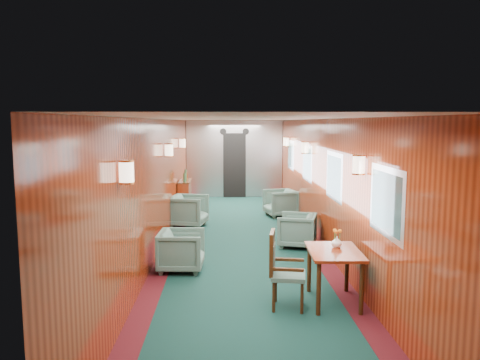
{
  "coord_description": "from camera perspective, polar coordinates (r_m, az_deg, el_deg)",
  "views": [
    {
      "loc": [
        -0.34,
        -8.62,
        2.34
      ],
      "look_at": [
        0.0,
        0.96,
        1.15
      ],
      "focal_mm": 35.0,
      "sensor_mm": 36.0,
      "label": 1
    }
  ],
  "objects": [
    {
      "name": "credenza",
      "position": [
        12.1,
        -6.74,
        -2.02
      ],
      "size": [
        0.3,
        0.95,
        1.13
      ],
      "color": "maroon",
      "rests_on": "ground"
    },
    {
      "name": "windows_right",
      "position": [
        9.1,
        9.57,
        1.36
      ],
      "size": [
        0.02,
        8.6,
        0.8
      ],
      "color": "silver",
      "rests_on": "ground"
    },
    {
      "name": "armchair_right_far",
      "position": [
        11.74,
        4.93,
        -2.79
      ],
      "size": [
        0.88,
        0.86,
        0.67
      ],
      "primitive_type": "imported",
      "rotation": [
        0.0,
        0.0,
        -1.33
      ],
      "color": "#1A3E3B",
      "rests_on": "ground"
    },
    {
      "name": "armchair_left_far",
      "position": [
        10.58,
        -6.28,
        -3.77
      ],
      "size": [
        0.94,
        0.92,
        0.71
      ],
      "primitive_type": "imported",
      "rotation": [
        0.0,
        0.0,
        1.35
      ],
      "color": "#1A3E3B",
      "rests_on": "ground"
    },
    {
      "name": "flower_vase",
      "position": [
        6.34,
        11.7,
        -7.4
      ],
      "size": [
        0.16,
        0.16,
        0.15
      ],
      "primitive_type": "imported",
      "rotation": [
        0.0,
        0.0,
        -0.16
      ],
      "color": "silver",
      "rests_on": "dining_table"
    },
    {
      "name": "armchair_right_near",
      "position": [
        8.93,
        6.96,
        -6.1
      ],
      "size": [
        0.85,
        0.84,
        0.63
      ],
      "primitive_type": "imported",
      "rotation": [
        0.0,
        0.0,
        -1.85
      ],
      "color": "#1A3E3B",
      "rests_on": "ground"
    },
    {
      "name": "side_chair",
      "position": [
        6.01,
        5.04,
        -10.47
      ],
      "size": [
        0.5,
        0.52,
        0.98
      ],
      "rotation": [
        0.0,
        0.0,
        -0.17
      ],
      "color": "#1A3E3B",
      "rests_on": "ground"
    },
    {
      "name": "dining_table",
      "position": [
        6.24,
        11.4,
        -9.4
      ],
      "size": [
        0.69,
        0.96,
        0.7
      ],
      "rotation": [
        0.0,
        0.0,
        -0.04
      ],
      "color": "maroon",
      "rests_on": "ground"
    },
    {
      "name": "room",
      "position": [
        8.66,
        0.22,
        2.4
      ],
      "size": [
        12.0,
        12.1,
        2.4
      ],
      "color": "#0D2F29",
      "rests_on": "ground"
    },
    {
      "name": "wall_sconces",
      "position": [
        9.21,
        0.09,
        3.65
      ],
      "size": [
        2.97,
        7.97,
        0.25
      ],
      "color": "#FFE7C6",
      "rests_on": "ground"
    },
    {
      "name": "armchair_left_near",
      "position": [
        7.54,
        -7.15,
        -8.52
      ],
      "size": [
        0.74,
        0.72,
        0.64
      ],
      "primitive_type": "imported",
      "rotation": [
        0.0,
        0.0,
        1.52
      ],
      "color": "#1A3E3B",
      "rests_on": "ground"
    },
    {
      "name": "bulkhead",
      "position": [
        14.58,
        -0.68,
        2.54
      ],
      "size": [
        2.98,
        0.17,
        2.39
      ],
      "color": "#B1B4B9",
      "rests_on": "ground"
    }
  ]
}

